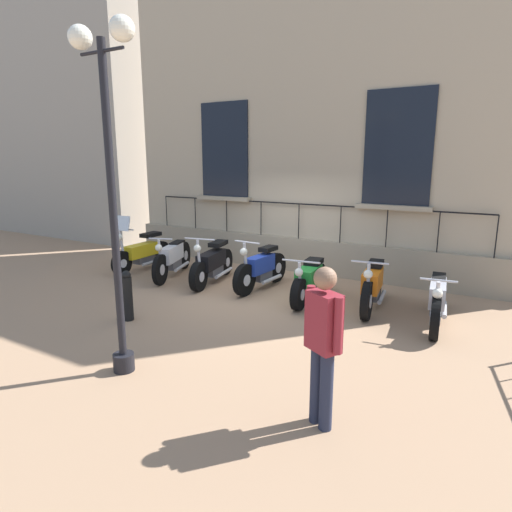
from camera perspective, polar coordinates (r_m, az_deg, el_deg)
ground_plane at (r=9.37m, az=0.06°, el=-4.76°), size 60.00×60.00×0.00m
building_facade at (r=11.20m, az=6.83°, el=18.12°), size 0.82×10.29×8.05m
motorcycle_yellow at (r=11.60m, az=-14.70°, el=0.49°), size 2.08×0.71×1.46m
motorcycle_white at (r=10.71m, az=-10.84°, el=-0.26°), size 2.15×0.91×1.06m
motorcycle_black at (r=10.06m, az=-5.72°, el=-1.06°), size 2.09×0.76×1.14m
motorcycle_blue at (r=9.52m, az=0.65°, el=-1.72°), size 1.96×0.61×1.14m
motorcycle_green at (r=8.83m, az=6.98°, el=-3.22°), size 1.93×0.74×0.94m
motorcycle_orange at (r=8.52m, az=14.98°, el=-3.85°), size 1.96×0.65×1.04m
motorcycle_silver at (r=8.15m, az=22.59°, el=-5.28°), size 2.23×0.56×0.96m
lamppost at (r=5.69m, az=-18.54°, el=10.66°), size 0.28×0.98×4.34m
bollard at (r=7.99m, az=-16.46°, el=-4.97°), size 0.18×0.18×0.90m
pedestrian_standing at (r=4.59m, az=8.76°, el=-10.57°), size 0.37×0.48×1.75m
distant_building at (r=19.06m, az=-21.16°, el=18.94°), size 4.56×7.84×10.35m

